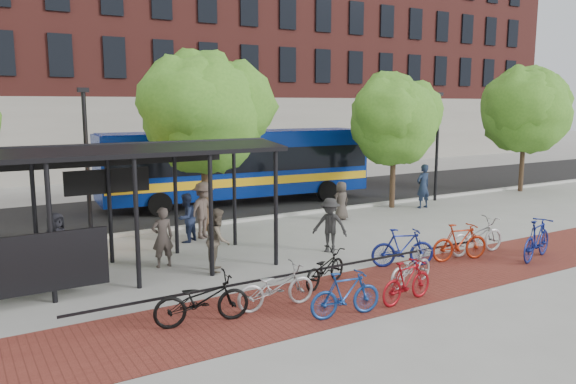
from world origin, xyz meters
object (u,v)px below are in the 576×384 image
bus_shelter (75,168)px  bike_2 (276,287)px  pedestrian_8 (218,240)px  bike_7 (403,248)px  tree_d (526,106)px  tree_b (205,108)px  pedestrian_0 (56,243)px  bike_10 (477,236)px  lamp_post_left (87,161)px  pedestrian_2 (186,218)px  pedestrian_3 (204,210)px  pedestrian_6 (341,201)px  bike_0 (202,299)px  lamp_post_right (437,143)px  bus (238,162)px  bike_9 (460,242)px  pedestrian_9 (330,225)px  bike_5 (407,281)px  pedestrian_1 (163,237)px  bike_3 (346,294)px  pedestrian_7 (423,186)px  bike_6 (411,268)px  bike_11 (537,239)px  tree_c (395,116)px  bike_4 (325,268)px

bus_shelter → bike_2: 6.08m
pedestrian_8 → bike_7: bearing=-88.5°
tree_d → bike_7: bearing=-154.4°
tree_b → pedestrian_0: tree_b is taller
bike_10 → lamp_post_left: bearing=54.8°
pedestrian_2 → pedestrian_3: (0.72, 0.20, 0.16)m
tree_b → pedestrian_6: (5.29, -1.09, -3.68)m
bike_0 → bike_2: (1.81, -0.00, -0.03)m
bus_shelter → lamp_post_right: lamp_post_right is taller
bike_7 → pedestrian_8: size_ratio=1.05×
bus_shelter → pedestrian_0: bearing=111.0°
bus → pedestrian_2: bus is taller
bike_0 → pedestrian_8: pedestrian_8 is taller
bike_9 → pedestrian_9: (-2.72, 2.81, 0.29)m
tree_b → pedestrian_6: size_ratio=4.17×
bike_5 → bike_7: (1.93, 2.24, 0.05)m
tree_d → pedestrian_1: tree_d is taller
bike_10 → pedestrian_1: size_ratio=1.24×
bike_0 → bike_3: 3.10m
lamp_post_right → bike_3: size_ratio=2.99×
lamp_post_right → pedestrian_1: 15.50m
bike_9 → bike_10: size_ratio=0.87×
bike_3 → pedestrian_7: pedestrian_7 is taller
pedestrian_1 → pedestrian_8: size_ratio=0.98×
bus → bike_7: bus is taller
bike_2 → bike_6: bike_2 is taller
bike_10 → pedestrian_8: (-7.56, 2.55, 0.32)m
pedestrian_6 → pedestrian_1: bearing=12.0°
bike_10 → pedestrian_3: pedestrian_3 is taller
bike_11 → pedestrian_1: size_ratio=1.19×
bike_3 → lamp_post_right: bearing=-45.3°
bike_2 → bike_6: size_ratio=1.12×
tree_d → pedestrian_9: tree_d is taller
bike_7 → bike_6: bearing=167.4°
pedestrian_2 → pedestrian_6: 6.62m
tree_b → bike_10: bearing=-51.9°
pedestrian_7 → bike_0: bearing=28.2°
bike_0 → bike_10: bearing=-76.5°
bike_10 → pedestrian_1: pedestrian_1 is taller
tree_c → pedestrian_7: (0.99, -0.86, -3.07)m
bike_11 → pedestrian_8: size_ratio=1.17×
tree_d → bike_3: size_ratio=3.82×
bike_11 → pedestrian_7: (3.15, 7.90, 0.36)m
pedestrian_8 → bike_3: bearing=-139.7°
lamp_post_right → bike_7: size_ratio=2.77×
bike_6 → bike_11: bearing=-105.2°
bike_4 → bike_6: bearing=-143.4°
bike_7 → tree_c: bearing=-17.1°
pedestrian_1 → pedestrian_2: 2.92m
bike_7 → bike_11: 4.21m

